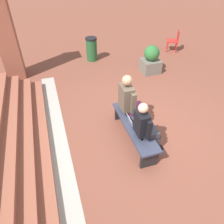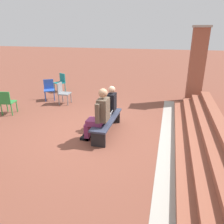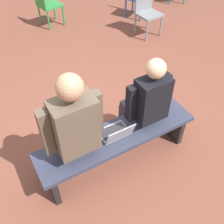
{
  "view_description": "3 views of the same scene",
  "coord_description": "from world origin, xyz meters",
  "px_view_note": "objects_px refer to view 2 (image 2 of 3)",
  "views": [
    {
      "loc": [
        -3.34,
        1.88,
        3.64
      ],
      "look_at": [
        0.27,
        0.72,
        0.65
      ],
      "focal_mm": 35.0,
      "sensor_mm": 36.0,
      "label": 1
    },
    {
      "loc": [
        5.34,
        1.88,
        2.76
      ],
      "look_at": [
        0.33,
        0.56,
        0.81
      ],
      "focal_mm": 35.0,
      "sensor_mm": 36.0,
      "label": 2
    },
    {
      "loc": [
        0.91,
        1.88,
        2.57
      ],
      "look_at": [
        -0.06,
        0.21,
        0.71
      ],
      "focal_mm": 42.0,
      "sensor_mm": 36.0,
      "label": 3
    }
  ],
  "objects_px": {
    "plastic_chair_far_right": "(49,88)",
    "plastic_chair_mid_courtyard": "(61,81)",
    "person_student": "(108,106)",
    "laptop": "(107,117)",
    "plastic_chair_foreground": "(7,101)",
    "bench": "(107,121)",
    "plastic_chair_near_bench_left": "(63,92)",
    "person_adult": "(99,114)"
  },
  "relations": [
    {
      "from": "person_student",
      "to": "plastic_chair_near_bench_left",
      "type": "relative_size",
      "value": 1.53
    },
    {
      "from": "person_student",
      "to": "plastic_chair_mid_courtyard",
      "type": "xyz_separation_m",
      "value": [
        -3.43,
        -3.31,
        -0.21
      ]
    },
    {
      "from": "bench",
      "to": "laptop",
      "type": "bearing_deg",
      "value": 28.86
    },
    {
      "from": "laptop",
      "to": "plastic_chair_foreground",
      "type": "distance_m",
      "value": 3.78
    },
    {
      "from": "person_adult",
      "to": "plastic_chair_far_right",
      "type": "bearing_deg",
      "value": -133.06
    },
    {
      "from": "plastic_chair_far_right",
      "to": "plastic_chair_mid_courtyard",
      "type": "height_order",
      "value": "same"
    },
    {
      "from": "plastic_chair_far_right",
      "to": "plastic_chair_near_bench_left",
      "type": "xyz_separation_m",
      "value": [
        0.36,
        0.81,
        0.0
      ]
    },
    {
      "from": "plastic_chair_mid_courtyard",
      "to": "plastic_chair_near_bench_left",
      "type": "bearing_deg",
      "value": 29.43
    },
    {
      "from": "plastic_chair_far_right",
      "to": "laptop",
      "type": "bearing_deg",
      "value": 52.29
    },
    {
      "from": "person_adult",
      "to": "plastic_chair_near_bench_left",
      "type": "bearing_deg",
      "value": -137.72
    },
    {
      "from": "bench",
      "to": "plastic_chair_foreground",
      "type": "bearing_deg",
      "value": -98.38
    },
    {
      "from": "laptop",
      "to": "plastic_chair_foreground",
      "type": "relative_size",
      "value": 0.38
    },
    {
      "from": "person_adult",
      "to": "plastic_chair_near_bench_left",
      "type": "xyz_separation_m",
      "value": [
        -2.58,
        -2.35,
        -0.27
      ]
    },
    {
      "from": "plastic_chair_foreground",
      "to": "plastic_chair_near_bench_left",
      "type": "bearing_deg",
      "value": 140.31
    },
    {
      "from": "bench",
      "to": "plastic_chair_foreground",
      "type": "xyz_separation_m",
      "value": [
        -0.55,
        -3.72,
        0.13
      ]
    },
    {
      "from": "bench",
      "to": "plastic_chair_far_right",
      "type": "height_order",
      "value": "plastic_chair_far_right"
    },
    {
      "from": "bench",
      "to": "person_adult",
      "type": "distance_m",
      "value": 0.62
    },
    {
      "from": "plastic_chair_mid_courtyard",
      "to": "person_adult",
      "type": "bearing_deg",
      "value": 37.67
    },
    {
      "from": "plastic_chair_foreground",
      "to": "plastic_chair_mid_courtyard",
      "type": "height_order",
      "value": "same"
    },
    {
      "from": "bench",
      "to": "plastic_chair_mid_courtyard",
      "type": "bearing_deg",
      "value": -138.48
    },
    {
      "from": "laptop",
      "to": "plastic_chair_far_right",
      "type": "distance_m",
      "value": 4.09
    },
    {
      "from": "plastic_chair_mid_courtyard",
      "to": "bench",
      "type": "bearing_deg",
      "value": 41.52
    },
    {
      "from": "plastic_chair_foreground",
      "to": "plastic_chair_mid_courtyard",
      "type": "bearing_deg",
      "value": 174.02
    },
    {
      "from": "plastic_chair_far_right",
      "to": "plastic_chair_mid_courtyard",
      "type": "relative_size",
      "value": 1.0
    },
    {
      "from": "plastic_chair_foreground",
      "to": "plastic_chair_mid_courtyard",
      "type": "distance_m",
      "value": 3.29
    },
    {
      "from": "person_student",
      "to": "laptop",
      "type": "height_order",
      "value": "person_student"
    },
    {
      "from": "person_adult",
      "to": "laptop",
      "type": "distance_m",
      "value": 0.52
    },
    {
      "from": "bench",
      "to": "plastic_chair_foreground",
      "type": "distance_m",
      "value": 3.76
    },
    {
      "from": "person_student",
      "to": "plastic_chair_far_right",
      "type": "relative_size",
      "value": 1.53
    },
    {
      "from": "bench",
      "to": "plastic_chair_far_right",
      "type": "xyz_separation_m",
      "value": [
        -2.48,
        -3.22,
        0.13
      ]
    },
    {
      "from": "bench",
      "to": "plastic_chair_far_right",
      "type": "relative_size",
      "value": 2.14
    },
    {
      "from": "plastic_chair_foreground",
      "to": "plastic_chair_mid_courtyard",
      "type": "xyz_separation_m",
      "value": [
        -3.27,
        0.34,
        0.0
      ]
    },
    {
      "from": "bench",
      "to": "person_student",
      "type": "relative_size",
      "value": 1.4
    },
    {
      "from": "person_student",
      "to": "laptop",
      "type": "bearing_deg",
      "value": 10.63
    },
    {
      "from": "person_student",
      "to": "laptop",
      "type": "xyz_separation_m",
      "value": [
        0.4,
        0.08,
        -0.19
      ]
    },
    {
      "from": "person_student",
      "to": "plastic_chair_mid_courtyard",
      "type": "bearing_deg",
      "value": -136.01
    },
    {
      "from": "person_student",
      "to": "plastic_chair_near_bench_left",
      "type": "bearing_deg",
      "value": -126.35
    },
    {
      "from": "laptop",
      "to": "plastic_chair_mid_courtyard",
      "type": "bearing_deg",
      "value": -138.55
    },
    {
      "from": "laptop",
      "to": "plastic_chair_mid_courtyard",
      "type": "height_order",
      "value": "plastic_chair_mid_courtyard"
    },
    {
      "from": "plastic_chair_far_right",
      "to": "plastic_chair_foreground",
      "type": "bearing_deg",
      "value": -14.41
    },
    {
      "from": "plastic_chair_near_bench_left",
      "to": "plastic_chair_foreground",
      "type": "bearing_deg",
      "value": -39.69
    },
    {
      "from": "person_student",
      "to": "plastic_chair_near_bench_left",
      "type": "height_order",
      "value": "person_student"
    }
  ]
}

